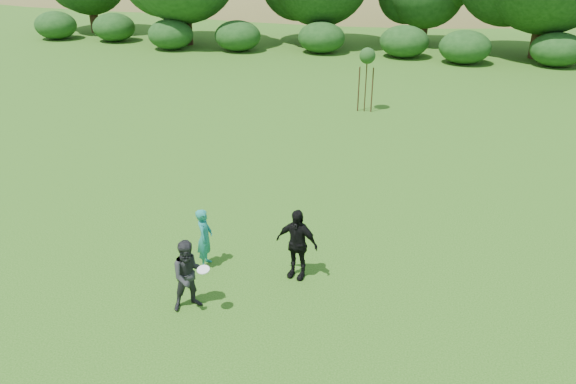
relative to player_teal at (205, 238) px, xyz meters
The scene contains 7 objects.
ground 1.84m from the player_teal, 24.34° to the right, with size 120.00×120.00×0.00m, color #19470C.
player_teal is the anchor object (origin of this frame).
player_grey 1.71m from the player_teal, 79.75° to the right, with size 0.81×0.63×1.66m, color #272729.
player_black 2.28m from the player_teal, ahead, with size 1.04×0.43×1.78m, color black.
frisbee 2.02m from the player_teal, 69.03° to the right, with size 0.27×0.27×0.07m.
sapling 13.92m from the player_teal, 80.18° to the left, with size 0.70×0.70×2.85m.
hillside 68.95m from the player_teal, 89.18° to the left, with size 150.00×72.00×52.00m.
Camera 1 is at (3.20, -10.32, 7.65)m, focal length 35.00 mm.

